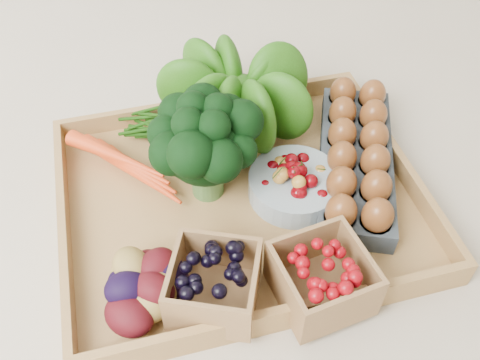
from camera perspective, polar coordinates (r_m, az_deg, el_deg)
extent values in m
plane|color=beige|center=(0.86, 0.00, -2.69)|extent=(4.00, 4.00, 0.00)
cube|color=#B0844A|center=(0.85, 0.00, -2.37)|extent=(0.55, 0.45, 0.01)
sphere|color=#204A0B|center=(0.91, -0.27, 9.70)|extent=(0.17, 0.17, 0.17)
cylinder|color=#8C9EA5|center=(0.84, 5.84, -0.60)|extent=(0.15, 0.15, 0.04)
cube|color=#343D43|center=(0.90, 12.17, 1.91)|extent=(0.23, 0.35, 0.04)
cube|color=black|center=(0.71, -2.77, -11.00)|extent=(0.15, 0.15, 0.08)
cube|color=maroon|center=(0.72, 8.74, -10.30)|extent=(0.13, 0.13, 0.08)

